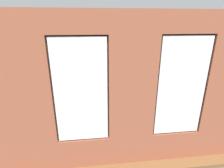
% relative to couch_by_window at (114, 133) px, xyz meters
% --- Properties ---
extents(ground_plane, '(6.95, 6.47, 0.10)m').
position_rel_couch_by_window_xyz_m(ground_plane, '(-0.28, -2.20, -0.38)').
color(ground_plane, brown).
extents(brick_wall_with_windows, '(6.35, 0.30, 3.30)m').
position_rel_couch_by_window_xyz_m(brick_wall_with_windows, '(-0.28, 0.65, 1.29)').
color(brick_wall_with_windows, '#9E5138').
rests_on(brick_wall_with_windows, ground_plane).
extents(white_wall_right, '(0.10, 5.47, 3.30)m').
position_rel_couch_by_window_xyz_m(white_wall_right, '(2.85, -2.00, 1.32)').
color(white_wall_right, silver).
rests_on(white_wall_right, ground_plane).
extents(couch_by_window, '(1.91, 0.87, 0.80)m').
position_rel_couch_by_window_xyz_m(couch_by_window, '(0.00, 0.00, 0.00)').
color(couch_by_window, black).
rests_on(couch_by_window, ground_plane).
extents(couch_left, '(0.92, 2.08, 0.80)m').
position_rel_couch_by_window_xyz_m(couch_left, '(-2.75, -2.34, -0.00)').
color(couch_left, black).
rests_on(couch_left, ground_plane).
extents(coffee_table, '(1.54, 0.87, 0.43)m').
position_rel_couch_by_window_xyz_m(coffee_table, '(0.13, -2.47, 0.05)').
color(coffee_table, tan).
rests_on(coffee_table, ground_plane).
extents(cup_ceramic, '(0.09, 0.09, 0.11)m').
position_rel_couch_by_window_xyz_m(cup_ceramic, '(0.01, -2.34, 0.15)').
color(cup_ceramic, silver).
rests_on(cup_ceramic, coffee_table).
extents(candle_jar, '(0.08, 0.08, 0.12)m').
position_rel_couch_by_window_xyz_m(candle_jar, '(0.13, -2.47, 0.16)').
color(candle_jar, '#B7333D').
rests_on(candle_jar, coffee_table).
extents(table_plant_small, '(0.18, 0.18, 0.28)m').
position_rel_couch_by_window_xyz_m(table_plant_small, '(-0.29, -2.63, 0.25)').
color(table_plant_small, brown).
rests_on(table_plant_small, coffee_table).
extents(remote_silver, '(0.18, 0.07, 0.02)m').
position_rel_couch_by_window_xyz_m(remote_silver, '(0.32, -2.58, 0.11)').
color(remote_silver, '#B2B2B7').
rests_on(remote_silver, coffee_table).
extents(media_console, '(1.18, 0.42, 0.50)m').
position_rel_couch_by_window_xyz_m(media_console, '(2.55, -2.21, -0.08)').
color(media_console, black).
rests_on(media_console, ground_plane).
extents(tv_flatscreen, '(1.24, 0.20, 0.88)m').
position_rel_couch_by_window_xyz_m(tv_flatscreen, '(2.55, -2.22, 0.61)').
color(tv_flatscreen, black).
rests_on(tv_flatscreen, media_console).
extents(papasan_chair, '(1.08, 1.08, 0.68)m').
position_rel_couch_by_window_xyz_m(papasan_chair, '(-0.11, -4.25, 0.11)').
color(papasan_chair, olive).
rests_on(papasan_chair, ground_plane).
extents(potted_plant_mid_room_small, '(0.32, 0.32, 0.53)m').
position_rel_couch_by_window_xyz_m(potted_plant_mid_room_small, '(-1.09, -3.32, 0.03)').
color(potted_plant_mid_room_small, brown).
rests_on(potted_plant_mid_room_small, ground_plane).
extents(potted_plant_corner_far_left, '(1.08, 1.04, 1.43)m').
position_rel_couch_by_window_xyz_m(potted_plant_corner_far_left, '(-2.91, 0.09, 0.52)').
color(potted_plant_corner_far_left, gray).
rests_on(potted_plant_corner_far_left, ground_plane).
extents(potted_plant_beside_window_right, '(0.98, 1.04, 1.26)m').
position_rel_couch_by_window_xyz_m(potted_plant_beside_window_right, '(1.78, 0.10, 0.39)').
color(potted_plant_beside_window_right, beige).
rests_on(potted_plant_beside_window_right, ground_plane).
extents(potted_plant_foreground_right, '(0.97, 1.05, 1.47)m').
position_rel_couch_by_window_xyz_m(potted_plant_foreground_right, '(2.25, -4.37, 0.53)').
color(potted_plant_foreground_right, gray).
rests_on(potted_plant_foreground_right, ground_plane).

